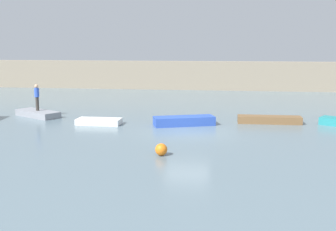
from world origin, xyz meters
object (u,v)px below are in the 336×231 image
Objects in this scene: rowboat_white at (99,121)px; rowboat_blue at (184,121)px; person_blue_shirt at (37,96)px; rowboat_brown at (269,120)px; mooring_buoy at (161,150)px; rowboat_grey at (38,114)px.

rowboat_white is 0.73× the size of rowboat_blue.
person_blue_shirt is (-5.01, 2.14, 1.27)m from rowboat_white.
rowboat_white is 0.69× the size of rowboat_brown.
person_blue_shirt reaches higher than rowboat_blue.
rowboat_white is 10.72m from rowboat_brown.
rowboat_blue is at bearing 4.97° from rowboat_white.
mooring_buoy is (-0.32, -7.20, 0.00)m from rowboat_blue.
person_blue_shirt reaches higher than rowboat_white.
person_blue_shirt is 13.47m from mooring_buoy.
rowboat_grey is 15.59m from rowboat_brown.
rowboat_white is at bearing 126.25° from mooring_buoy.
person_blue_shirt reaches higher than mooring_buoy.
rowboat_blue is 2.05× the size of person_blue_shirt.
mooring_buoy is (-5.58, -8.60, 0.05)m from rowboat_brown.
rowboat_grey is 6.31× the size of mooring_buoy.
rowboat_blue is at bearing 21.00° from rowboat_grey.
rowboat_grey is at bearing 177.74° from rowboat_brown.
rowboat_brown is at bearing 10.35° from rowboat_white.
person_blue_shirt is at bearing 138.19° from mooring_buoy.
mooring_buoy is at bearing -11.21° from rowboat_grey.
person_blue_shirt reaches higher than rowboat_grey.
rowboat_grey is 0.94× the size of rowboat_blue.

